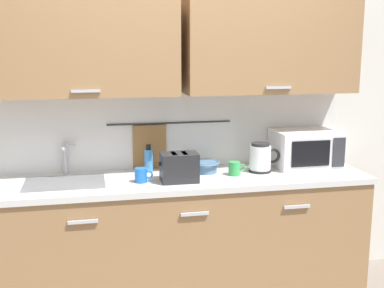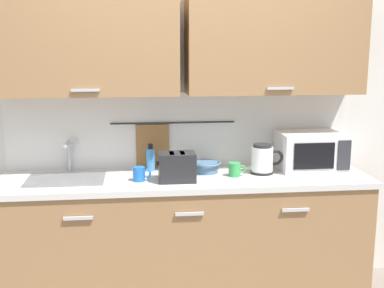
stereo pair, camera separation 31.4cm
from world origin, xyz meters
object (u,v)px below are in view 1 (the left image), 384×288
mug_near_sink (141,175)px  toaster (179,167)px  mug_by_kettle (235,168)px  dish_soap_bottle (149,160)px  electric_kettle (261,158)px  mixing_bowl (205,166)px  microwave (305,149)px

mug_near_sink → toaster: (0.25, -0.03, 0.05)m
mug_by_kettle → dish_soap_bottle: bearing=158.8°
electric_kettle → mixing_bowl: (-0.39, 0.07, -0.06)m
microwave → mug_near_sink: size_ratio=3.83×
electric_kettle → toaster: size_ratio=0.89×
microwave → electric_kettle: (-0.37, -0.08, -0.03)m
dish_soap_bottle → mug_near_sink: (-0.08, -0.27, -0.04)m
mug_near_sink → toaster: bearing=-6.2°
microwave → mixing_bowl: size_ratio=2.15×
microwave → electric_kettle: 0.38m
microwave → dish_soap_bottle: 1.15m
electric_kettle → mug_near_sink: 0.87m
dish_soap_bottle → mug_by_kettle: (0.57, -0.22, -0.04)m
microwave → toaster: microwave is taller
mug_near_sink → mug_by_kettle: (0.65, 0.05, 0.00)m
dish_soap_bottle → mixing_bowl: dish_soap_bottle is taller
mug_near_sink → toaster: size_ratio=0.47×
mug_near_sink → mixing_bowl: bearing=20.4°
electric_kettle → mug_near_sink: bearing=-173.1°
microwave → electric_kettle: microwave is taller
electric_kettle → toaster: bearing=-167.9°
dish_soap_bottle → mug_near_sink: dish_soap_bottle is taller
dish_soap_bottle → toaster: (0.17, -0.30, 0.01)m
dish_soap_bottle → mixing_bowl: size_ratio=0.92×
electric_kettle → mug_by_kettle: 0.22m
dish_soap_bottle → electric_kettle: bearing=-12.0°
microwave → dish_soap_bottle: bearing=175.9°
mug_near_sink → dish_soap_bottle: bearing=73.0°
electric_kettle → mug_near_sink: size_ratio=1.89×
microwave → mug_by_kettle: 0.60m
mixing_bowl → mug_near_sink: bearing=-159.6°
microwave → dish_soap_bottle: microwave is taller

